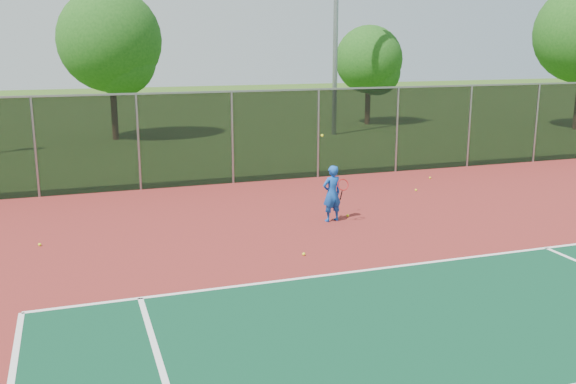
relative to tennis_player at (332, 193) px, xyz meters
name	(u,v)px	position (x,y,z in m)	size (l,w,h in m)	color
ground	(572,313)	(1.71, -6.67, -0.76)	(120.00, 120.00, 0.00)	#2F5317
court_apron	(499,274)	(1.71, -4.67, -0.75)	(30.00, 20.00, 0.02)	maroon
fence_back	(318,132)	(1.71, 5.33, 0.80)	(30.00, 0.06, 3.03)	black
tennis_player	(332,193)	(0.00, 0.00, 0.00)	(0.60, 0.63, 2.27)	#124CB0
practice_ball_0	(416,190)	(3.82, 2.32, -0.70)	(0.07, 0.07, 0.07)	yellow
practice_ball_3	(304,254)	(-1.65, -2.37, -0.70)	(0.07, 0.07, 0.07)	yellow
practice_ball_4	(430,178)	(5.22, 3.81, -0.70)	(0.07, 0.07, 0.07)	yellow
practice_ball_6	(348,216)	(0.57, 0.24, -0.70)	(0.07, 0.07, 0.07)	yellow
practice_ball_7	(40,245)	(-7.12, 0.21, -0.70)	(0.07, 0.07, 0.07)	yellow
tree_back_left	(112,45)	(-4.12, 16.64, 3.66)	(4.80, 4.80, 7.05)	#372414
tree_back_mid	(371,63)	(9.87, 18.08, 2.69)	(3.74, 3.74, 5.50)	#372414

